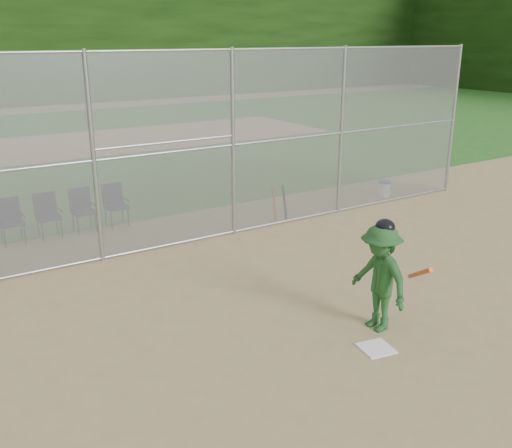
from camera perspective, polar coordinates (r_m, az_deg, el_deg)
ground at (r=8.53m, az=9.20°, el=-11.56°), size 100.00×100.00×0.00m
grass_strip at (r=24.35m, az=-20.04°, el=7.28°), size 100.00×100.00×0.00m
dirt_patch_far at (r=24.35m, az=-20.04°, el=7.28°), size 24.00×24.00×0.00m
backstop_fence at (r=11.79m, az=-6.56°, el=7.72°), size 16.09×0.09×4.00m
treeline at (r=25.97m, az=-22.50°, el=19.88°), size 81.00×60.00×11.00m
home_plate at (r=8.42m, az=11.93°, el=-12.06°), size 0.51×0.51×0.02m
batter_at_plate at (r=8.62m, az=12.25°, el=-5.20°), size 0.92×1.30×1.73m
water_cooler at (r=16.11m, az=12.71°, el=3.49°), size 0.33×0.33×0.42m
spare_bats at (r=13.55m, az=2.35°, el=2.06°), size 0.36×0.24×0.85m
chair_4 at (r=13.07m, az=-23.26°, el=0.19°), size 0.54×0.52×0.96m
chair_5 at (r=13.19m, az=-20.04°, el=0.74°), size 0.54×0.52×0.96m
chair_6 at (r=13.36m, az=-16.88°, el=1.28°), size 0.54×0.52×0.96m
chair_7 at (r=13.56m, az=-13.81°, el=1.80°), size 0.54×0.52×0.96m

